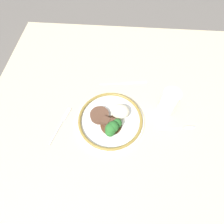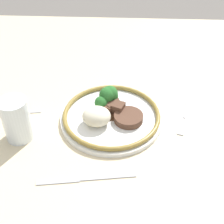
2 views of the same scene
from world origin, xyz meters
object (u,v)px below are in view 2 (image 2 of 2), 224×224
Objects in this scene: knife at (83,179)px; spoon at (2,114)px; juice_glass at (17,122)px; fork at (184,118)px; plate at (110,113)px.

spoon is at bearing -48.33° from knife.
spoon is (0.07, -0.08, -0.05)m from juice_glass.
spoon is (0.25, -0.21, 0.00)m from knife.
plate is at bearing -70.96° from fork.
fork is (-0.20, -0.01, -0.02)m from plate.
juice_glass reaches higher than spoon.
knife is (0.25, 0.22, -0.00)m from fork.
juice_glass reaches higher than knife.
juice_glass is 0.52× the size of knife.
spoon is at bearing -47.82° from juice_glass.
fork is 0.33m from knife.
fork is at bearing -167.76° from juice_glass.
plate is 0.24m from juice_glass.
juice_glass is at bearing 122.80° from spoon.
juice_glass is 0.12m from spoon.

